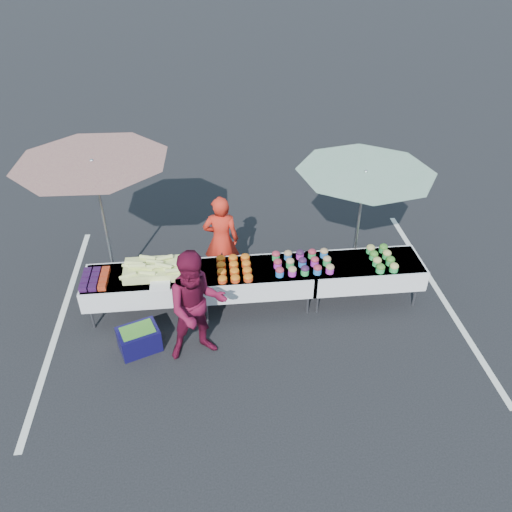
{
  "coord_description": "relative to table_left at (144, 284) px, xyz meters",
  "views": [
    {
      "loc": [
        -0.65,
        -6.35,
        5.53
      ],
      "look_at": [
        0.0,
        0.0,
        1.0
      ],
      "focal_mm": 35.0,
      "sensor_mm": 36.0,
      "label": 1
    }
  ],
  "objects": [
    {
      "name": "ground",
      "position": [
        1.8,
        0.0,
        -0.58
      ],
      "size": [
        80.0,
        80.0,
        0.0
      ],
      "primitive_type": "plane",
      "color": "black"
    },
    {
      "name": "stripe_left",
      "position": [
        -1.4,
        0.0,
        -0.58
      ],
      "size": [
        0.1,
        5.0,
        0.0
      ],
      "primitive_type": "cube",
      "color": "silver",
      "rests_on": "ground"
    },
    {
      "name": "stripe_right",
      "position": [
        5.0,
        0.0,
        -0.58
      ],
      "size": [
        0.1,
        5.0,
        0.0
      ],
      "primitive_type": "cube",
      "color": "silver",
      "rests_on": "ground"
    },
    {
      "name": "table_left",
      "position": [
        0.0,
        0.0,
        0.0
      ],
      "size": [
        1.86,
        0.81,
        0.75
      ],
      "color": "white",
      "rests_on": "ground"
    },
    {
      "name": "table_center",
      "position": [
        1.8,
        0.0,
        0.0
      ],
      "size": [
        1.86,
        0.81,
        0.75
      ],
      "color": "white",
      "rests_on": "ground"
    },
    {
      "name": "table_right",
      "position": [
        3.6,
        0.0,
        0.0
      ],
      "size": [
        1.86,
        0.81,
        0.75
      ],
      "color": "white",
      "rests_on": "ground"
    },
    {
      "name": "berry_punnets",
      "position": [
        -0.71,
        -0.06,
        0.21
      ],
      "size": [
        0.4,
        0.54,
        0.08
      ],
      "color": "black",
      "rests_on": "table_left"
    },
    {
      "name": "corn_pile",
      "position": [
        0.25,
        0.04,
        0.26
      ],
      "size": [
        1.16,
        0.57,
        0.26
      ],
      "color": "#DEE475",
      "rests_on": "table_left"
    },
    {
      "name": "plastic_bags",
      "position": [
        0.3,
        -0.3,
        0.19
      ],
      "size": [
        0.3,
        0.25,
        0.05
      ],
      "primitive_type": "cube",
      "color": "white",
      "rests_on": "table_left"
    },
    {
      "name": "carrot_bowls",
      "position": [
        1.45,
        -0.01,
        0.22
      ],
      "size": [
        0.55,
        0.69,
        0.11
      ],
      "color": "red",
      "rests_on": "table_center"
    },
    {
      "name": "potato_cups",
      "position": [
        2.55,
        0.0,
        0.25
      ],
      "size": [
        0.94,
        0.58,
        0.16
      ],
      "color": "blue",
      "rests_on": "table_right"
    },
    {
      "name": "bean_baskets",
      "position": [
        3.86,
        -0.01,
        0.24
      ],
      "size": [
        0.36,
        0.68,
        0.15
      ],
      "color": "green",
      "rests_on": "table_right"
    },
    {
      "name": "vendor",
      "position": [
        1.28,
        0.76,
        0.25
      ],
      "size": [
        0.64,
        0.45,
        1.67
      ],
      "primitive_type": "imported",
      "rotation": [
        0.0,
        0.0,
        3.06
      ],
      "color": "red",
      "rests_on": "ground"
    },
    {
      "name": "customer",
      "position": [
        0.86,
        -0.99,
        0.31
      ],
      "size": [
        0.98,
        0.83,
        1.79
      ],
      "primitive_type": "imported",
      "rotation": [
        0.0,
        0.0,
        0.19
      ],
      "color": "maroon",
      "rests_on": "ground"
    },
    {
      "name": "umbrella_left",
      "position": [
        -0.59,
        0.75,
        1.61
      ],
      "size": [
        3.14,
        3.14,
        2.42
      ],
      "rotation": [
        0.0,
        0.0,
        -0.43
      ],
      "color": "black",
      "rests_on": "ground"
    },
    {
      "name": "umbrella_right",
      "position": [
        3.53,
        0.4,
        1.42
      ],
      "size": [
        2.51,
        2.51,
        2.21
      ],
      "rotation": [
        0.0,
        0.0,
        -0.18
      ],
      "color": "black",
      "rests_on": "ground"
    },
    {
      "name": "storage_bin",
      "position": [
        -0.05,
        -0.83,
        -0.38
      ],
      "size": [
        0.7,
        0.61,
        0.39
      ],
      "rotation": [
        0.0,
        0.0,
        0.37
      ],
      "color": "#0E0B3A",
      "rests_on": "ground"
    }
  ]
}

